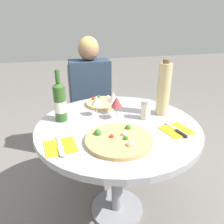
{
  "coord_description": "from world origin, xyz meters",
  "views": [
    {
      "loc": [
        -0.32,
        -1.12,
        1.3
      ],
      "look_at": [
        -0.05,
        -0.04,
        0.8
      ],
      "focal_mm": 35.0,
      "sensor_mm": 36.0,
      "label": 1
    }
  ],
  "objects": [
    {
      "name": "pizza_small_far",
      "position": [
        -0.01,
        0.33,
        0.71
      ],
      "size": [
        0.25,
        0.25,
        0.05
      ],
      "color": "#DBB26B",
      "rests_on": "dining_table"
    },
    {
      "name": "tall_carafe",
      "position": [
        0.32,
        0.07,
        0.87
      ],
      "size": [
        0.08,
        0.08,
        0.36
      ],
      "color": "tan",
      "rests_on": "dining_table"
    },
    {
      "name": "seated_diner",
      "position": [
        -0.05,
        0.69,
        0.51
      ],
      "size": [
        0.35,
        0.41,
        1.14
      ],
      "rotation": [
        0.0,
        0.0,
        3.14
      ],
      "color": "#28384C",
      "rests_on": "ground_plane"
    },
    {
      "name": "wine_glass_back_left",
      "position": [
        -0.1,
        0.16,
        0.8
      ],
      "size": [
        0.07,
        0.07,
        0.14
      ],
      "color": "silver",
      "rests_on": "dining_table"
    },
    {
      "name": "place_setting_left",
      "position": [
        -0.34,
        -0.17,
        0.7
      ],
      "size": [
        0.17,
        0.19,
        0.01
      ],
      "color": "gold",
      "rests_on": "dining_table"
    },
    {
      "name": "ground_plane",
      "position": [
        0.0,
        0.0,
        0.0
      ],
      "size": [
        12.0,
        12.0,
        0.0
      ],
      "primitive_type": "plane",
      "color": "slate",
      "rests_on": "ground"
    },
    {
      "name": "dining_table",
      "position": [
        0.0,
        0.0,
        0.6
      ],
      "size": [
        0.98,
        0.98,
        0.7
      ],
      "color": "gray",
      "rests_on": "ground_plane"
    },
    {
      "name": "wine_glass_front_right",
      "position": [
        0.01,
        0.08,
        0.81
      ],
      "size": [
        0.07,
        0.07,
        0.14
      ],
      "color": "silver",
      "rests_on": "dining_table"
    },
    {
      "name": "wine_glass_back_right",
      "position": [
        0.01,
        0.16,
        0.81
      ],
      "size": [
        0.07,
        0.07,
        0.15
      ],
      "color": "silver",
      "rests_on": "dining_table"
    },
    {
      "name": "place_setting_right",
      "position": [
        0.3,
        -0.16,
        0.7
      ],
      "size": [
        0.18,
        0.19,
        0.01
      ],
      "color": "gold",
      "rests_on": "dining_table"
    },
    {
      "name": "sugar_shaker",
      "position": [
        0.19,
        0.03,
        0.76
      ],
      "size": [
        0.06,
        0.06,
        0.12
      ],
      "color": "silver",
      "rests_on": "dining_table"
    },
    {
      "name": "pizza_large",
      "position": [
        -0.05,
        -0.19,
        0.71
      ],
      "size": [
        0.35,
        0.35,
        0.05
      ],
      "color": "tan",
      "rests_on": "dining_table"
    },
    {
      "name": "chair_behind_diner",
      "position": [
        -0.05,
        0.82,
        0.43
      ],
      "size": [
        0.37,
        0.37,
        0.89
      ],
      "rotation": [
        0.0,
        0.0,
        3.14
      ],
      "color": "#ADADB2",
      "rests_on": "ground_plane"
    },
    {
      "name": "wine_bottle",
      "position": [
        -0.33,
        0.14,
        0.82
      ],
      "size": [
        0.07,
        0.07,
        0.32
      ],
      "color": "#2D5623",
      "rests_on": "dining_table"
    }
  ]
}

